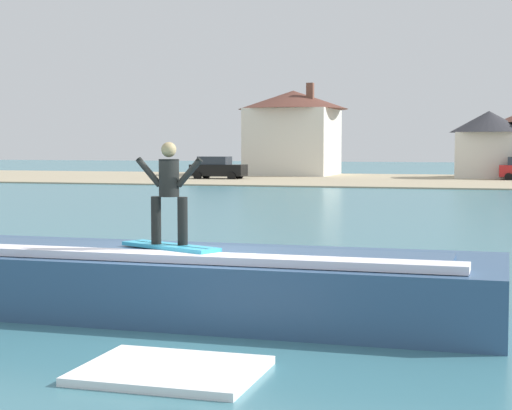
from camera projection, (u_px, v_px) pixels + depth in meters
name	position (u px, v px, depth m)	size (l,w,h in m)	color
ground_plane	(191.00, 323.00, 13.16)	(260.00, 260.00, 0.00)	teal
wave_crest	(180.00, 281.00, 13.94)	(10.34, 3.12, 1.11)	#335278
surfboard	(170.00, 246.00, 13.44)	(1.85, 1.18, 0.06)	#33A5CC
surfer	(169.00, 188.00, 13.40)	(1.13, 0.32, 1.62)	black
shoreline_bank	(445.00, 181.00, 65.33)	(120.00, 24.78, 0.10)	tan
car_near_shore	(218.00, 168.00, 67.87)	(4.33, 2.24, 1.86)	black
house_with_chimney	(293.00, 129.00, 76.44)	(9.88, 9.88, 8.21)	silver
house_small_cottage	(489.00, 141.00, 69.24)	(6.32, 6.32, 5.54)	silver
whitewater_patch	(171.00, 371.00, 10.17)	(2.12, 1.70, 0.10)	white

